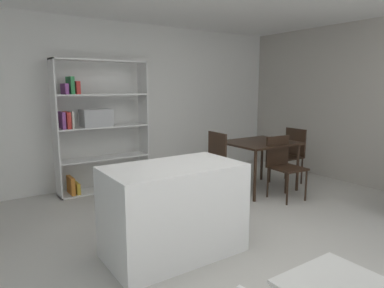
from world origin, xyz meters
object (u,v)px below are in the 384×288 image
Objects in this scene: kitchen_island at (174,210)px; dining_chair_window_side at (291,151)px; dining_table at (259,147)px; dining_chair_island_side at (222,160)px; open_bookshelf at (96,124)px; dining_chair_near at (283,162)px.

dining_chair_window_side is at bearing 19.65° from kitchen_island.
dining_chair_island_side is at bearing 179.58° from dining_table.
dining_chair_island_side is at bearing 35.93° from kitchen_island.
open_bookshelf reaches higher than kitchen_island.
dining_table is (2.18, 1.04, 0.24)m from kitchen_island.
dining_chair_island_side is (-0.74, 0.47, 0.03)m from dining_chair_near.
dining_chair_window_side is at bearing -25.53° from open_bookshelf.
open_bookshelf is at bearing 147.26° from dining_table.
open_bookshelf is at bearing 143.44° from dining_chair_near.
dining_chair_window_side is 0.94× the size of dining_chair_island_side.
kitchen_island is 0.65× the size of open_bookshelf.
dining_chair_window_side reaches higher than dining_chair_near.
dining_table is at bearing -88.98° from dining_chair_window_side.
dining_chair_window_side reaches higher than kitchen_island.
dining_chair_near is at bearing 14.83° from kitchen_island.
open_bookshelf reaches higher than dining_table.
dining_chair_near is (0.01, -0.46, -0.15)m from dining_table.
dining_chair_island_side reaches higher than dining_chair_window_side.
dining_table is 0.75m from dining_chair_window_side.
open_bookshelf is (0.07, 2.40, 0.60)m from kitchen_island.
dining_chair_near is at bearing -119.22° from dining_chair_island_side.
dining_chair_island_side is at bearing 151.82° from dining_chair_near.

